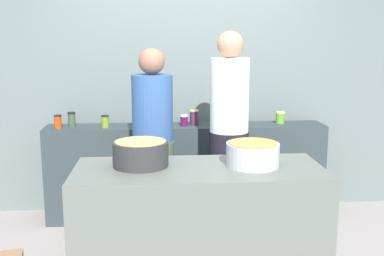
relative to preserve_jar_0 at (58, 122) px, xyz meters
name	(u,v)px	position (x,y,z in m)	size (l,w,h in m)	color
storefront_wall	(184,64)	(1.21, 0.42, 0.50)	(4.80, 0.12, 3.00)	slate
display_shelf	(186,172)	(1.21, 0.07, -0.53)	(2.70, 0.36, 0.93)	#2D383B
prep_table	(199,230)	(1.21, -1.33, -0.55)	(1.70, 0.70, 0.90)	#5E635B
preserve_jar_0	(58,122)	(0.00, 0.00, 0.00)	(0.07, 0.07, 0.13)	#BD3B0F
preserve_jar_1	(72,119)	(0.11, 0.08, 0.01)	(0.07, 0.07, 0.14)	#374E35
preserve_jar_2	(105,121)	(0.44, 0.01, 0.00)	(0.07, 0.07, 0.12)	olive
preserve_jar_3	(159,118)	(0.94, 0.11, 0.00)	(0.08, 0.08, 0.13)	#4C144F
preserve_jar_4	(184,120)	(1.18, 0.03, -0.01)	(0.07, 0.07, 0.11)	#511243
preserve_jar_5	(194,117)	(1.28, 0.08, 0.01)	(0.09, 0.09, 0.15)	#4B2542
preserve_jar_6	(216,118)	(1.49, 0.09, 0.00)	(0.08, 0.08, 0.13)	#5D8927
preserve_jar_7	(280,117)	(2.14, 0.11, -0.01)	(0.09, 0.09, 0.12)	#5B932C
cooking_pot_left	(141,154)	(0.81, -1.26, -0.01)	(0.38, 0.38, 0.18)	#2D2D2D
cooking_pot_center	(253,154)	(1.58, -1.31, -0.02)	(0.36, 0.36, 0.17)	#B7B7BC
cook_with_tongs	(153,158)	(0.89, -0.52, -0.23)	(0.35, 0.35, 1.69)	#495F41
cook_in_cap	(229,149)	(1.52, -0.57, -0.16)	(0.33, 0.33, 1.82)	black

